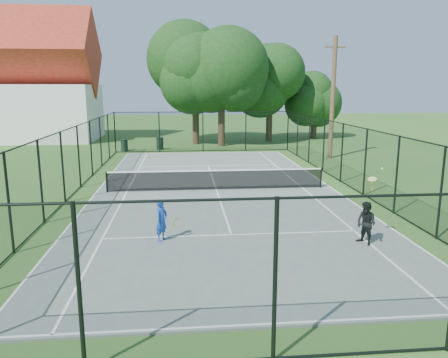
{
  "coord_description": "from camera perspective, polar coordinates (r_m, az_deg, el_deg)",
  "views": [
    {
      "loc": [
        -1.52,
        -19.79,
        4.74
      ],
      "look_at": [
        0.08,
        -3.0,
        1.2
      ],
      "focal_mm": 35.0,
      "sensor_mm": 36.0,
      "label": 1
    }
  ],
  "objects": [
    {
      "name": "ground",
      "position": [
        20.4,
        -1.01,
        -1.58
      ],
      "size": [
        120.0,
        120.0,
        0.0
      ],
      "primitive_type": "plane",
      "color": "#326021"
    },
    {
      "name": "tennis_court",
      "position": [
        20.4,
        -1.01,
        -1.5
      ],
      "size": [
        11.0,
        24.0,
        0.06
      ],
      "primitive_type": "cube",
      "color": "slate",
      "rests_on": "ground"
    },
    {
      "name": "tennis_net",
      "position": [
        20.28,
        -1.01,
        0.01
      ],
      "size": [
        10.08,
        0.08,
        0.95
      ],
      "color": "black",
      "rests_on": "tennis_court"
    },
    {
      "name": "fence",
      "position": [
        20.11,
        -1.02,
        2.58
      ],
      "size": [
        13.1,
        26.1,
        3.0
      ],
      "color": "black",
      "rests_on": "ground"
    },
    {
      "name": "tree_near_left",
      "position": [
        37.36,
        -3.78,
        13.13
      ],
      "size": [
        6.96,
        6.96,
        9.08
      ],
      "color": "#332114",
      "rests_on": "ground"
    },
    {
      "name": "tree_near_mid",
      "position": [
        35.99,
        -0.34,
        13.65
      ],
      "size": [
        7.28,
        7.28,
        9.52
      ],
      "color": "#332114",
      "rests_on": "ground"
    },
    {
      "name": "tree_near_right",
      "position": [
        39.38,
        6.01,
        11.91
      ],
      "size": [
        5.5,
        5.5,
        7.59
      ],
      "color": "#332114",
      "rests_on": "ground"
    },
    {
      "name": "tree_far_right",
      "position": [
        42.66,
        11.79,
        10.22
      ],
      "size": [
        4.52,
        4.52,
        5.98
      ],
      "color": "#332114",
      "rests_on": "ground"
    },
    {
      "name": "building",
      "position": [
        44.56,
        -26.26,
        10.91
      ],
      "size": [
        15.3,
        8.15,
        11.87
      ],
      "color": "silver",
      "rests_on": "ground"
    },
    {
      "name": "trash_bin_left",
      "position": [
        34.23,
        -12.9,
        4.33
      ],
      "size": [
        0.58,
        0.58,
        0.86
      ],
      "color": "black",
      "rests_on": "ground"
    },
    {
      "name": "trash_bin_right",
      "position": [
        34.42,
        -8.37,
        4.61
      ],
      "size": [
        0.58,
        0.58,
        0.94
      ],
      "color": "black",
      "rests_on": "ground"
    },
    {
      "name": "utility_pole",
      "position": [
        30.49,
        14.01,
        10.29
      ],
      "size": [
        1.4,
        0.3,
        8.05
      ],
      "color": "#4C3823",
      "rests_on": "ground"
    },
    {
      "name": "player_blue",
      "position": [
        13.69,
        -8.14,
        -5.33
      ],
      "size": [
        0.85,
        0.58,
        1.33
      ],
      "color": "#1543BA",
      "rests_on": "tennis_court"
    },
    {
      "name": "player_black",
      "position": [
        13.92,
        18.08,
        -5.49
      ],
      "size": [
        0.92,
        0.89,
        2.31
      ],
      "color": "black",
      "rests_on": "tennis_court"
    }
  ]
}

